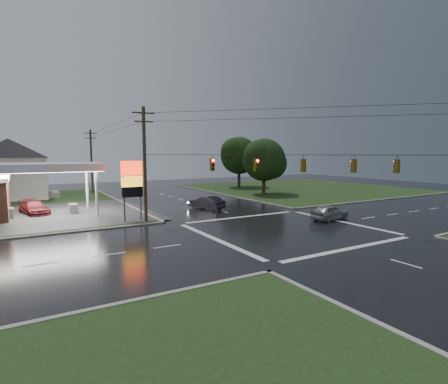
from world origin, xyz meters
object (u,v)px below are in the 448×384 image
car_pump (34,208)px  car_north (207,203)px  tree_ne_near (265,160)px  car_crossing (330,212)px  pylon_sign (132,180)px  utility_pole_nw (145,163)px  utility_pole_n (91,160)px  tree_ne_far (240,156)px  house_far (5,166)px  house_near (11,169)px

car_pump → car_north: bearing=-33.7°
tree_ne_near → car_crossing: tree_ne_near is taller
pylon_sign → car_crossing: (17.26, -9.18, -3.25)m
utility_pole_nw → car_pump: size_ratio=2.12×
pylon_sign → car_crossing: size_ratio=1.34×
utility_pole_n → car_north: bearing=-70.5°
utility_pole_n → car_crossing: (16.26, -36.68, -4.71)m
tree_ne_far → car_north: (-17.95, -20.52, -5.40)m
tree_ne_far → house_far: bearing=160.3°
house_near → house_far: same height
utility_pole_n → tree_ne_near: size_ratio=1.17×
pylon_sign → car_north: 10.65m
tree_ne_far → utility_pole_n: bearing=171.5°
utility_pole_n → tree_ne_far: 26.96m
pylon_sign → utility_pole_n: 27.56m
pylon_sign → car_crossing: bearing=-28.0°
house_far → utility_pole_nw: bearing=-72.1°
house_near → tree_ne_near: bearing=-21.8°
utility_pole_nw → tree_ne_far: size_ratio=1.12×
pylon_sign → utility_pole_n: size_ratio=0.57×
utility_pole_n → tree_ne_far: size_ratio=1.07×
utility_pole_n → car_crossing: size_ratio=2.35×
tree_ne_near → car_crossing: bearing=-109.6°
pylon_sign → house_near: size_ratio=0.54×
pylon_sign → car_pump: bearing=131.8°
pylon_sign → house_far: (-11.45, 37.50, 0.39)m
utility_pole_n → car_pump: (-9.20, -18.33, -4.71)m
car_pump → tree_ne_near: bearing=-10.6°
pylon_sign → tree_ne_near: (24.64, 11.49, 1.55)m
utility_pole_n → pylon_sign: bearing=-92.1°
utility_pole_n → car_north: utility_pole_n is taller
house_near → car_crossing: size_ratio=2.47×
pylon_sign → tree_ne_far: size_ratio=0.61×
pylon_sign → car_north: pylon_sign is taller
utility_pole_nw → utility_pole_n: size_ratio=1.05×
tree_ne_far → house_near: bearing=177.0°
car_north → car_crossing: size_ratio=1.06×
house_near → house_far: size_ratio=1.00×
utility_pole_nw → house_far: bearing=107.9°
pylon_sign → car_north: bearing=17.0°
car_crossing → tree_ne_near: bearing=-26.5°
house_far → tree_ne_far: bearing=-19.7°
house_far → tree_ne_near: (36.09, -26.01, 1.16)m
house_near → tree_ne_near: size_ratio=1.23×
utility_pole_n → car_north: (8.70, -24.53, -4.69)m
house_far → pylon_sign: bearing=-73.0°
utility_pole_nw → car_north: 10.76m
car_pump → pylon_sign: bearing=-62.8°
utility_pole_nw → tree_ne_near: (23.64, 12.49, -0.16)m
house_far → car_pump: (3.25, -28.33, -3.65)m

